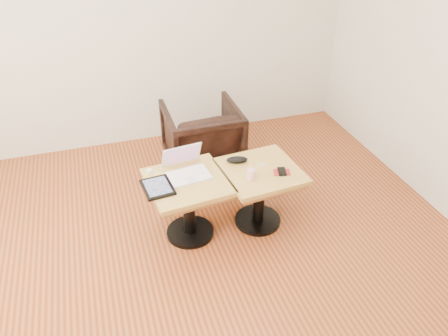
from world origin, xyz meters
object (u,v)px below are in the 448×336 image
object	(u,v)px
side_table_left	(188,194)
laptop	(186,169)
armchair	(202,137)
side_table_right	(260,183)
striped_cup	(251,174)

from	to	relation	value
side_table_left	laptop	size ratio (longest dim) A/B	1.87
laptop	armchair	size ratio (longest dim) A/B	0.48
side_table_right	striped_cup	size ratio (longest dim) A/B	7.74
side_table_right	striped_cup	world-z (taller)	striped_cup
side_table_left	side_table_right	world-z (taller)	same
side_table_right	laptop	world-z (taller)	laptop
side_table_right	armchair	bearing A→B (deg)	96.93
striped_cup	armchair	world-z (taller)	armchair
laptop	striped_cup	world-z (taller)	laptop
side_table_left	armchair	size ratio (longest dim) A/B	0.90
striped_cup	laptop	bearing A→B (deg)	154.17
side_table_right	armchair	world-z (taller)	armchair
side_table_right	laptop	xyz separation A→B (m)	(-0.55, 0.12, 0.17)
side_table_right	armchair	distance (m)	0.99
side_table_left	striped_cup	distance (m)	0.50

